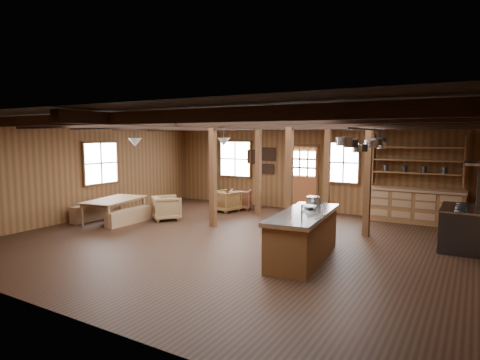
{
  "coord_description": "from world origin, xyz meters",
  "views": [
    {
      "loc": [
        4.82,
        -7.75,
        2.42
      ],
      "look_at": [
        -0.27,
        0.85,
        1.32
      ],
      "focal_mm": 30.0,
      "sensor_mm": 36.0,
      "label": 1
    }
  ],
  "objects_px": {
    "dining_table": "(116,210)",
    "armchair_b": "(226,201)",
    "armchair_c": "(167,208)",
    "armchair_a": "(240,199)",
    "kitchen_island": "(303,236)",
    "commercial_range": "(463,220)"
  },
  "relations": [
    {
      "from": "dining_table",
      "to": "armchair_c",
      "type": "height_order",
      "value": "armchair_c"
    },
    {
      "from": "armchair_b",
      "to": "armchair_c",
      "type": "xyz_separation_m",
      "value": [
        -0.8,
        -1.96,
        0.01
      ]
    },
    {
      "from": "armchair_b",
      "to": "armchair_c",
      "type": "height_order",
      "value": "armchair_c"
    },
    {
      "from": "armchair_a",
      "to": "commercial_range",
      "type": "bearing_deg",
      "value": 143.47
    },
    {
      "from": "armchair_b",
      "to": "dining_table",
      "type": "bearing_deg",
      "value": 69.53
    },
    {
      "from": "dining_table",
      "to": "armchair_b",
      "type": "relative_size",
      "value": 2.45
    },
    {
      "from": "dining_table",
      "to": "armchair_b",
      "type": "bearing_deg",
      "value": -44.36
    },
    {
      "from": "kitchen_island",
      "to": "armchair_c",
      "type": "relative_size",
      "value": 3.37
    },
    {
      "from": "kitchen_island",
      "to": "dining_table",
      "type": "relative_size",
      "value": 1.41
    },
    {
      "from": "kitchen_island",
      "to": "commercial_range",
      "type": "relative_size",
      "value": 1.36
    },
    {
      "from": "armchair_a",
      "to": "armchair_c",
      "type": "xyz_separation_m",
      "value": [
        -0.97,
        -2.55,
        0.03
      ]
    },
    {
      "from": "armchair_c",
      "to": "dining_table",
      "type": "bearing_deg",
      "value": 79.68
    },
    {
      "from": "commercial_range",
      "to": "armchair_c",
      "type": "xyz_separation_m",
      "value": [
        -7.48,
        -0.96,
        -0.27
      ]
    },
    {
      "from": "armchair_a",
      "to": "armchair_b",
      "type": "height_order",
      "value": "armchair_b"
    },
    {
      "from": "commercial_range",
      "to": "armchair_b",
      "type": "height_order",
      "value": "commercial_range"
    },
    {
      "from": "kitchen_island",
      "to": "commercial_range",
      "type": "distance_m",
      "value": 3.65
    },
    {
      "from": "kitchen_island",
      "to": "armchair_c",
      "type": "height_order",
      "value": "kitchen_island"
    },
    {
      "from": "kitchen_island",
      "to": "armchair_b",
      "type": "distance_m",
      "value": 5.31
    },
    {
      "from": "kitchen_island",
      "to": "dining_table",
      "type": "bearing_deg",
      "value": 168.49
    },
    {
      "from": "armchair_b",
      "to": "armchair_c",
      "type": "bearing_deg",
      "value": 80.11
    },
    {
      "from": "armchair_c",
      "to": "armchair_b",
      "type": "bearing_deg",
      "value": -73.86
    },
    {
      "from": "commercial_range",
      "to": "armchair_c",
      "type": "relative_size",
      "value": 2.47
    }
  ]
}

